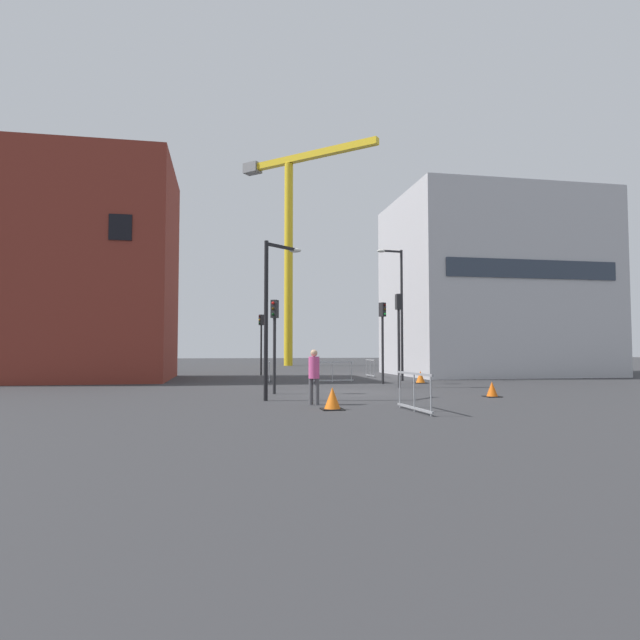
{
  "coord_description": "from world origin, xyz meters",
  "views": [
    {
      "loc": [
        -5.17,
        -20.77,
        1.74
      ],
      "look_at": [
        0.0,
        7.57,
        3.3
      ],
      "focal_mm": 29.99,
      "sensor_mm": 36.0,
      "label": 1
    }
  ],
  "objects_px": {
    "traffic_cone_on_verge": "(332,399)",
    "traffic_cone_striped": "(420,377)",
    "traffic_light_crosswalk": "(261,334)",
    "traffic_cone_by_barrier": "(492,390)",
    "traffic_light_corner": "(275,330)",
    "streetlamp_tall": "(399,304)",
    "construction_crane": "(291,226)",
    "traffic_light_verge": "(383,329)",
    "traffic_light_far": "(399,325)",
    "pedestrian_walking": "(314,373)",
    "streetlamp_short": "(271,303)"
  },
  "relations": [
    {
      "from": "traffic_cone_on_verge",
      "to": "traffic_cone_striped",
      "type": "bearing_deg",
      "value": 57.76
    },
    {
      "from": "traffic_light_crosswalk",
      "to": "traffic_cone_by_barrier",
      "type": "xyz_separation_m",
      "value": [
        7.1,
        -17.5,
        -2.43
      ]
    },
    {
      "from": "traffic_light_corner",
      "to": "streetlamp_tall",
      "type": "bearing_deg",
      "value": 43.83
    },
    {
      "from": "traffic_light_crosswalk",
      "to": "traffic_cone_striped",
      "type": "xyz_separation_m",
      "value": [
        7.38,
        -9.66,
        -2.4
      ]
    },
    {
      "from": "traffic_cone_striped",
      "to": "traffic_cone_by_barrier",
      "type": "bearing_deg",
      "value": -92.05
    },
    {
      "from": "streetlamp_tall",
      "to": "traffic_light_corner",
      "type": "xyz_separation_m",
      "value": [
        -7.51,
        -7.2,
        -1.72
      ]
    },
    {
      "from": "streetlamp_tall",
      "to": "traffic_light_corner",
      "type": "height_order",
      "value": "streetlamp_tall"
    },
    {
      "from": "construction_crane",
      "to": "traffic_light_verge",
      "type": "xyz_separation_m",
      "value": [
        0.9,
        -29.25,
        -11.9
      ]
    },
    {
      "from": "traffic_light_verge",
      "to": "traffic_cone_by_barrier",
      "type": "relative_size",
      "value": 7.27
    },
    {
      "from": "streetlamp_tall",
      "to": "traffic_light_crosswalk",
      "type": "bearing_deg",
      "value": 132.46
    },
    {
      "from": "streetlamp_tall",
      "to": "traffic_light_corner",
      "type": "bearing_deg",
      "value": -136.17
    },
    {
      "from": "traffic_light_far",
      "to": "traffic_cone_on_verge",
      "type": "distance_m",
      "value": 9.55
    },
    {
      "from": "traffic_cone_by_barrier",
      "to": "traffic_light_crosswalk",
      "type": "bearing_deg",
      "value": 112.08
    },
    {
      "from": "traffic_light_verge",
      "to": "construction_crane",
      "type": "bearing_deg",
      "value": 91.76
    },
    {
      "from": "traffic_light_corner",
      "to": "traffic_cone_striped",
      "type": "xyz_separation_m",
      "value": [
        7.92,
        5.16,
        -2.17
      ]
    },
    {
      "from": "traffic_light_corner",
      "to": "pedestrian_walking",
      "type": "height_order",
      "value": "traffic_light_corner"
    },
    {
      "from": "construction_crane",
      "to": "streetlamp_short",
      "type": "relative_size",
      "value": 4.09
    },
    {
      "from": "traffic_cone_by_barrier",
      "to": "traffic_light_far",
      "type": "bearing_deg",
      "value": 109.85
    },
    {
      "from": "traffic_light_crosswalk",
      "to": "traffic_light_far",
      "type": "xyz_separation_m",
      "value": [
        5.29,
        -12.49,
        0.12
      ]
    },
    {
      "from": "streetlamp_tall",
      "to": "traffic_cone_on_verge",
      "type": "bearing_deg",
      "value": -116.47
    },
    {
      "from": "traffic_light_verge",
      "to": "traffic_cone_by_barrier",
      "type": "height_order",
      "value": "traffic_light_verge"
    },
    {
      "from": "streetlamp_short",
      "to": "traffic_cone_on_verge",
      "type": "relative_size",
      "value": 8.45
    },
    {
      "from": "streetlamp_tall",
      "to": "traffic_cone_by_barrier",
      "type": "bearing_deg",
      "value": -89.25
    },
    {
      "from": "traffic_light_far",
      "to": "traffic_cone_on_verge",
      "type": "bearing_deg",
      "value": -120.61
    },
    {
      "from": "traffic_light_verge",
      "to": "pedestrian_walking",
      "type": "distance_m",
      "value": 10.49
    },
    {
      "from": "traffic_light_corner",
      "to": "pedestrian_walking",
      "type": "distance_m",
      "value": 4.54
    },
    {
      "from": "pedestrian_walking",
      "to": "traffic_cone_striped",
      "type": "relative_size",
      "value": 2.73
    },
    {
      "from": "pedestrian_walking",
      "to": "traffic_cone_striped",
      "type": "bearing_deg",
      "value": 52.94
    },
    {
      "from": "traffic_cone_on_verge",
      "to": "traffic_cone_by_barrier",
      "type": "bearing_deg",
      "value": 24.13
    },
    {
      "from": "construction_crane",
      "to": "streetlamp_tall",
      "type": "distance_m",
      "value": 28.96
    },
    {
      "from": "streetlamp_tall",
      "to": "traffic_light_crosswalk",
      "type": "height_order",
      "value": "streetlamp_tall"
    },
    {
      "from": "traffic_light_crosswalk",
      "to": "construction_crane",
      "type": "bearing_deg",
      "value": 77.11
    },
    {
      "from": "streetlamp_short",
      "to": "traffic_light_corner",
      "type": "distance_m",
      "value": 2.63
    },
    {
      "from": "traffic_light_corner",
      "to": "traffic_light_far",
      "type": "relative_size",
      "value": 0.86
    },
    {
      "from": "traffic_light_corner",
      "to": "traffic_light_verge",
      "type": "height_order",
      "value": "traffic_light_verge"
    },
    {
      "from": "streetlamp_tall",
      "to": "traffic_light_far",
      "type": "bearing_deg",
      "value": -109.05
    },
    {
      "from": "traffic_light_far",
      "to": "traffic_cone_striped",
      "type": "xyz_separation_m",
      "value": [
        2.09,
        2.83,
        -2.52
      ]
    },
    {
      "from": "traffic_light_corner",
      "to": "traffic_cone_on_verge",
      "type": "distance_m",
      "value": 6.1
    },
    {
      "from": "streetlamp_tall",
      "to": "traffic_light_verge",
      "type": "relative_size",
      "value": 1.78
    },
    {
      "from": "traffic_light_verge",
      "to": "pedestrian_walking",
      "type": "xyz_separation_m",
      "value": [
        -5.01,
        -9.06,
        -1.71
      ]
    },
    {
      "from": "traffic_light_far",
      "to": "traffic_cone_by_barrier",
      "type": "relative_size",
      "value": 7.58
    },
    {
      "from": "streetlamp_short",
      "to": "pedestrian_walking",
      "type": "relative_size",
      "value": 3.15
    },
    {
      "from": "streetlamp_short",
      "to": "traffic_cone_striped",
      "type": "relative_size",
      "value": 8.6
    },
    {
      "from": "traffic_cone_by_barrier",
      "to": "traffic_cone_on_verge",
      "type": "relative_size",
      "value": 0.87
    },
    {
      "from": "construction_crane",
      "to": "streetlamp_tall",
      "type": "xyz_separation_m",
      "value": [
        2.56,
        -26.9,
        -10.42
      ]
    },
    {
      "from": "traffic_light_corner",
      "to": "traffic_cone_on_verge",
      "type": "xyz_separation_m",
      "value": [
        1.13,
        -5.59,
        -2.16
      ]
    },
    {
      "from": "pedestrian_walking",
      "to": "traffic_cone_on_verge",
      "type": "relative_size",
      "value": 2.68
    },
    {
      "from": "construction_crane",
      "to": "traffic_cone_by_barrier",
      "type": "bearing_deg",
      "value": -85.82
    },
    {
      "from": "streetlamp_short",
      "to": "traffic_cone_by_barrier",
      "type": "xyz_separation_m",
      "value": [
        7.98,
        -0.21,
        -3.04
      ]
    },
    {
      "from": "traffic_light_crosswalk",
      "to": "traffic_light_far",
      "type": "bearing_deg",
      "value": -67.04
    }
  ]
}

